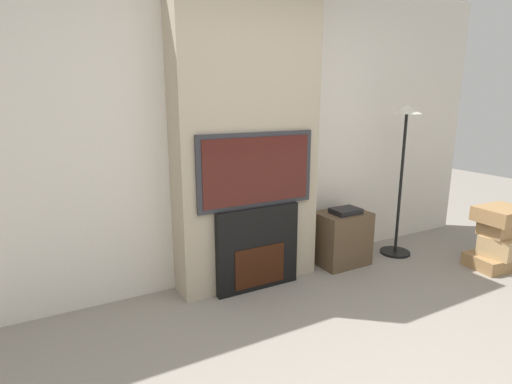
{
  "coord_description": "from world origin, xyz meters",
  "views": [
    {
      "loc": [
        -1.56,
        -1.17,
        1.62
      ],
      "look_at": [
        0.0,
        1.68,
        0.86
      ],
      "focal_mm": 28.0,
      "sensor_mm": 36.0,
      "label": 1
    }
  ],
  "objects_px": {
    "fireplace": "(256,248)",
    "floor_lamp": "(404,146)",
    "media_stand": "(342,237)",
    "television": "(256,170)",
    "box_stack": "(499,237)"
  },
  "relations": [
    {
      "from": "fireplace",
      "to": "floor_lamp",
      "type": "distance_m",
      "value": 1.86
    },
    {
      "from": "fireplace",
      "to": "media_stand",
      "type": "relative_size",
      "value": 1.31
    },
    {
      "from": "fireplace",
      "to": "television",
      "type": "height_order",
      "value": "television"
    },
    {
      "from": "television",
      "to": "media_stand",
      "type": "xyz_separation_m",
      "value": [
        1.0,
        0.05,
        -0.77
      ]
    },
    {
      "from": "floor_lamp",
      "to": "box_stack",
      "type": "bearing_deg",
      "value": -51.55
    },
    {
      "from": "floor_lamp",
      "to": "media_stand",
      "type": "distance_m",
      "value": 1.12
    },
    {
      "from": "television",
      "to": "box_stack",
      "type": "distance_m",
      "value": 2.5
    },
    {
      "from": "fireplace",
      "to": "media_stand",
      "type": "bearing_deg",
      "value": 2.48
    },
    {
      "from": "box_stack",
      "to": "media_stand",
      "type": "distance_m",
      "value": 1.5
    },
    {
      "from": "media_stand",
      "to": "television",
      "type": "bearing_deg",
      "value": -177.41
    },
    {
      "from": "fireplace",
      "to": "floor_lamp",
      "type": "relative_size",
      "value": 0.49
    },
    {
      "from": "floor_lamp",
      "to": "box_stack",
      "type": "relative_size",
      "value": 2.58
    },
    {
      "from": "fireplace",
      "to": "television",
      "type": "bearing_deg",
      "value": -90.0
    },
    {
      "from": "floor_lamp",
      "to": "television",
      "type": "bearing_deg",
      "value": 178.92
    },
    {
      "from": "television",
      "to": "box_stack",
      "type": "xyz_separation_m",
      "value": [
        2.26,
        -0.76,
        -0.74
      ]
    }
  ]
}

